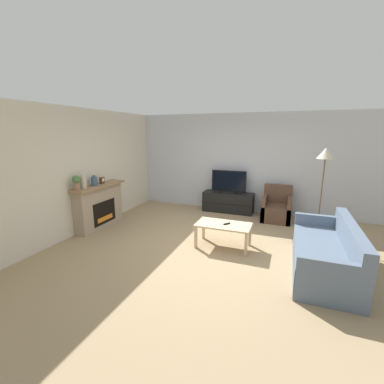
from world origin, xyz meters
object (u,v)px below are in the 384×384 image
at_px(remote, 227,224).
at_px(floor_lamp, 325,160).
at_px(tv, 229,182).
at_px(mantel_vase_left, 83,182).
at_px(fireplace, 99,205).
at_px(coffee_table, 223,227).
at_px(couch, 326,255).
at_px(mantel_clock, 102,180).
at_px(potted_plant, 77,182).
at_px(mantel_vase_centre_left, 94,181).
at_px(armchair, 276,209).
at_px(tv_stand, 228,202).

distance_m(remote, floor_lamp, 2.34).
bearing_deg(tv, floor_lamp, -27.79).
bearing_deg(mantel_vase_left, fireplace, 92.18).
relative_size(coffee_table, couch, 0.51).
xyz_separation_m(mantel_clock, coffee_table, (2.98, -0.19, -0.68)).
distance_m(mantel_vase_left, tv, 3.70).
relative_size(potted_plant, remote, 2.08).
bearing_deg(coffee_table, floor_lamp, 32.97).
relative_size(fireplace, mantel_clock, 9.65).
xyz_separation_m(mantel_vase_centre_left, floor_lamp, (4.73, 1.19, 0.52)).
relative_size(tv, couch, 0.47).
distance_m(tv, couch, 3.42).
bearing_deg(armchair, floor_lamp, -46.08).
relative_size(fireplace, remote, 9.85).
bearing_deg(tv_stand, tv, -90.00).
bearing_deg(floor_lamp, fireplace, -167.15).
relative_size(mantel_vase_left, tv_stand, 0.23).
bearing_deg(mantel_vase_left, mantel_vase_centre_left, 90.00).
distance_m(potted_plant, coffee_table, 3.13).
bearing_deg(floor_lamp, tv_stand, 152.17).
height_order(mantel_clock, armchair, mantel_clock).
bearing_deg(mantel_vase_left, mantel_clock, 89.92).
bearing_deg(potted_plant, coffee_table, 10.73).
bearing_deg(couch, remote, 170.18).
distance_m(fireplace, tv, 3.41).
distance_m(armchair, coffee_table, 2.22).
xyz_separation_m(armchair, coffee_table, (-0.87, -2.04, 0.12)).
relative_size(mantel_vase_centre_left, tv, 0.25).
relative_size(fireplace, potted_plant, 4.72).
distance_m(fireplace, mantel_clock, 0.59).
relative_size(fireplace, armchair, 1.66).
bearing_deg(armchair, potted_plant, -145.96).
relative_size(tv_stand, tv, 1.45).
bearing_deg(mantel_vase_left, potted_plant, -90.00).
distance_m(mantel_vase_left, mantel_clock, 0.58).
height_order(potted_plant, tv_stand, potted_plant).
xyz_separation_m(remote, floor_lamp, (1.68, 1.12, 1.17)).
height_order(mantel_clock, remote, mantel_clock).
height_order(coffee_table, couch, couch).
distance_m(mantel_vase_left, couch, 4.82).
bearing_deg(armchair, mantel_vase_centre_left, -151.45).
relative_size(mantel_vase_left, armchair, 0.37).
bearing_deg(coffee_table, tv, 100.85).
bearing_deg(armchair, remote, -111.76).
bearing_deg(tv_stand, coffee_table, -79.16).
relative_size(potted_plant, coffee_table, 0.30).
distance_m(mantel_vase_left, tv_stand, 3.79).
xyz_separation_m(tv, floor_lamp, (2.18, -1.15, 0.80)).
xyz_separation_m(potted_plant, couch, (4.74, 0.28, -0.91)).
bearing_deg(tv_stand, mantel_vase_left, -133.65).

